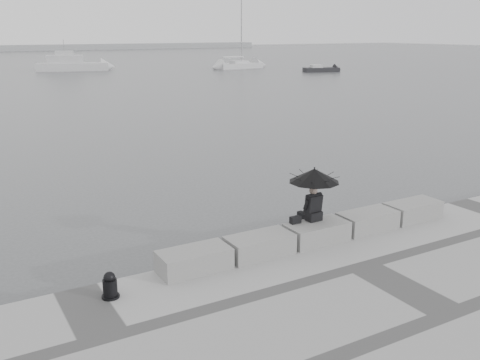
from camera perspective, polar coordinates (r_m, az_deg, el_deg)
ground at (r=14.26m, az=6.95°, el=-7.81°), size 360.00×360.00×0.00m
stone_block_far_left at (r=12.00m, az=-4.91°, el=-8.54°), size 1.60×0.80×0.50m
stone_block_left at (r=12.74m, az=2.08°, el=-7.00°), size 1.60×0.80×0.50m
stone_block_centre at (r=13.65m, az=8.18°, el=-5.56°), size 1.60×0.80×0.50m
stone_block_right at (r=14.71m, az=13.44°, el=-4.26°), size 1.60×0.80×0.50m
stone_block_far_right at (r=15.87m, az=17.94°, el=-3.12°), size 1.60×0.80×0.50m
seated_person at (r=13.45m, az=7.92°, el=-0.12°), size 1.28×1.28×1.39m
bag at (r=13.46m, az=5.93°, el=-4.25°), size 0.27×0.16×0.17m
mooring_bollard at (r=11.14m, az=-13.69°, el=-11.04°), size 0.36×0.36×0.56m
sailboat_right at (r=83.31m, az=-0.11°, el=12.17°), size 7.60×3.19×12.90m
motor_cruiser at (r=82.42m, az=-17.43°, el=11.68°), size 10.33×5.27×4.50m
small_motorboat at (r=77.49m, az=8.66°, el=11.57°), size 5.29×2.80×1.10m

